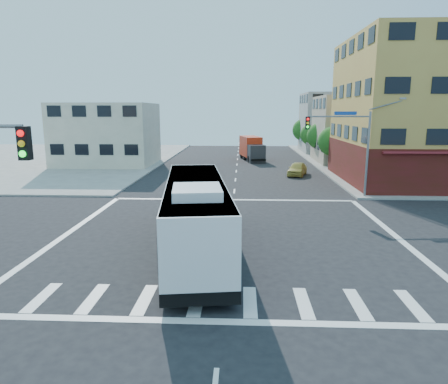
{
  "coord_description": "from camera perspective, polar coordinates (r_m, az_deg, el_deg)",
  "views": [
    {
      "loc": [
        0.65,
        -21.89,
        7.04
      ],
      "look_at": [
        -0.46,
        2.81,
        2.0
      ],
      "focal_mm": 32.0,
      "sensor_mm": 36.0,
      "label": 1
    }
  ],
  "objects": [
    {
      "name": "building_west",
      "position": [
        54.88,
        -16.36,
        7.9
      ],
      "size": [
        12.06,
        10.06,
        8.0
      ],
      "color": "beige",
      "rests_on": "ground"
    },
    {
      "name": "sidewalk_nw",
      "position": [
        67.5,
        -29.4,
        4.12
      ],
      "size": [
        50.0,
        50.0,
        0.15
      ],
      "primitive_type": "cube",
      "color": "gray",
      "rests_on": "ground"
    },
    {
      "name": "street_tree_d",
      "position": [
        74.73,
        11.38,
        8.88
      ],
      "size": [
        4.0,
        4.0,
        6.03
      ],
      "color": "#362513",
      "rests_on": "ground"
    },
    {
      "name": "corner_building_ne",
      "position": [
        44.78,
        28.52,
        8.68
      ],
      "size": [
        18.1,
        15.44,
        14.0
      ],
      "color": "gold",
      "rests_on": "ground"
    },
    {
      "name": "box_truck",
      "position": [
        57.9,
        4.0,
        6.15
      ],
      "size": [
        3.69,
        7.82,
        3.39
      ],
      "rotation": [
        0.0,
        0.0,
        0.21
      ],
      "color": "#2A2A2F",
      "rests_on": "ground"
    },
    {
      "name": "building_east_near",
      "position": [
        58.26,
        19.07,
        8.41
      ],
      "size": [
        12.06,
        10.06,
        9.0
      ],
      "color": "tan",
      "rests_on": "ground"
    },
    {
      "name": "street_tree_a",
      "position": [
        51.19,
        15.4,
        7.25
      ],
      "size": [
        3.6,
        3.6,
        5.53
      ],
      "color": "#362513",
      "rests_on": "ground"
    },
    {
      "name": "street_tree_c",
      "position": [
        66.87,
        12.39,
        8.19
      ],
      "size": [
        3.4,
        3.4,
        5.29
      ],
      "color": "#362513",
      "rests_on": "ground"
    },
    {
      "name": "ground",
      "position": [
        23.01,
        0.85,
        -6.3
      ],
      "size": [
        120.0,
        120.0,
        0.0
      ],
      "primitive_type": "plane",
      "color": "black",
      "rests_on": "ground"
    },
    {
      "name": "building_east_far",
      "position": [
        71.78,
        15.95,
        9.47
      ],
      "size": [
        12.06,
        10.06,
        10.0
      ],
      "color": "#A9A8A3",
      "rests_on": "ground"
    },
    {
      "name": "signal_mast_ne",
      "position": [
        33.65,
        17.24,
        7.5
      ],
      "size": [
        7.91,
        1.13,
        8.07
      ],
      "color": "slate",
      "rests_on": "ground"
    },
    {
      "name": "transit_bus",
      "position": [
        20.15,
        -4.04,
        -3.18
      ],
      "size": [
        4.63,
        13.64,
        3.96
      ],
      "rotation": [
        0.0,
        0.0,
        0.14
      ],
      "color": "black",
      "rests_on": "ground"
    },
    {
      "name": "street_tree_b",
      "position": [
        58.99,
        13.71,
        8.01
      ],
      "size": [
        3.8,
        3.8,
        5.79
      ],
      "color": "#362513",
      "rests_on": "ground"
    },
    {
      "name": "parked_car",
      "position": [
        45.0,
        10.42,
        3.27
      ],
      "size": [
        2.93,
        4.59,
        1.46
      ],
      "primitive_type": "imported",
      "rotation": [
        0.0,
        0.0,
        -0.31
      ],
      "color": "gold",
      "rests_on": "ground"
    }
  ]
}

